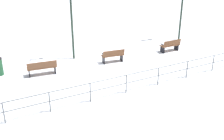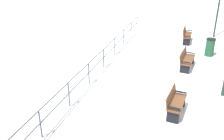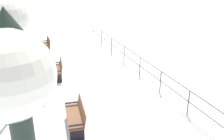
% 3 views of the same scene
% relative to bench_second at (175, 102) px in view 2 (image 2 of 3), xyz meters
% --- Properties ---
extents(ground_plane, '(80.00, 80.00, 0.00)m').
position_rel_bench_second_xyz_m(ground_plane, '(0.12, 2.18, -0.46)').
color(ground_plane, white).
rests_on(ground_plane, ground).
extents(bench_second, '(0.68, 1.44, 0.87)m').
position_rel_bench_second_xyz_m(bench_second, '(0.00, 0.00, 0.00)').
color(bench_second, brown).
rests_on(bench_second, ground).
extents(bench_third, '(0.76, 1.69, 0.88)m').
position_rel_bench_second_xyz_m(bench_third, '(0.16, 4.37, -0.00)').
color(bench_third, brown).
rests_on(bench_third, ground).
extents(bench_fourth, '(0.57, 1.69, 0.94)m').
position_rel_bench_second_xyz_m(bench_fourth, '(-0.05, 8.74, 0.04)').
color(bench_fourth, brown).
rests_on(bench_fourth, ground).
extents(waterfront_railing, '(0.05, 17.31, 0.99)m').
position_rel_bench_second_xyz_m(waterfront_railing, '(-3.79, 2.18, 0.21)').
color(waterfront_railing, '#4C5156').
rests_on(waterfront_railing, ground).
extents(trash_bin, '(0.50, 0.50, 1.00)m').
position_rel_bench_second_xyz_m(trash_bin, '(1.33, 6.53, 0.04)').
color(trash_bin, '#1E4C2D').
rests_on(trash_bin, ground).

